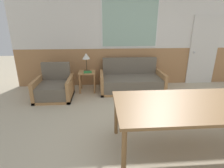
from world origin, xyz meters
TOP-DOWN VIEW (x-y plane):
  - ground_plane at (0.00, 0.00)m, footprint 16.00×16.00m
  - wall_back at (-0.02, 2.63)m, footprint 7.20×0.09m
  - couch at (-0.33, 2.07)m, footprint 1.71×0.89m
  - armchair at (-2.34, 1.69)m, footprint 0.88×0.85m
  - side_table at (-1.54, 2.10)m, footprint 0.45×0.45m
  - table_lamp at (-1.55, 2.18)m, footprint 0.21×0.21m
  - book_stack at (-1.51, 2.02)m, footprint 0.22×0.17m
  - dining_table at (0.07, -0.41)m, footprint 2.13×1.06m
  - entry_door at (1.92, 2.57)m, footprint 0.85×0.09m

SIDE VIEW (x-z plane):
  - ground_plane at x=0.00m, z-range 0.00..0.00m
  - armchair at x=-2.34m, z-range -0.18..0.66m
  - couch at x=-0.33m, z-range -0.18..0.67m
  - side_table at x=-1.54m, z-range 0.16..0.71m
  - book_stack at x=-1.51m, z-range 0.55..0.58m
  - dining_table at x=0.07m, z-range 0.32..1.06m
  - table_lamp at x=-1.55m, z-range 0.68..1.17m
  - entry_door at x=1.92m, z-range 0.00..2.01m
  - wall_back at x=-0.02m, z-range 0.02..2.72m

